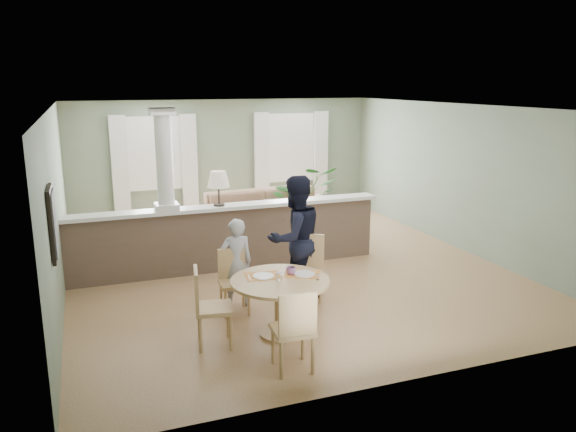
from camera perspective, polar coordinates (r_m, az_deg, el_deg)
name	(u,v)px	position (r m, az deg, el deg)	size (l,w,h in m)	color
ground	(284,267)	(9.66, -0.45, -5.15)	(8.00, 8.00, 0.00)	tan
room_shell	(270,157)	(9.82, -1.87, 6.01)	(7.02, 8.02, 2.71)	gray
pony_wall	(224,229)	(9.37, -6.55, -1.33)	(5.32, 0.38, 2.70)	brown
sofa	(269,214)	(11.51, -1.96, 0.25)	(3.11, 1.22, 0.91)	brown
houseplant	(302,202)	(11.22, 1.44, 1.46)	(1.35, 1.17, 1.50)	#316B2B
dining_table	(280,291)	(6.96, -0.79, -7.61)	(1.22, 1.22, 0.83)	tan
chair_far_boy	(233,278)	(7.75, -5.58, -6.27)	(0.41, 0.41, 0.87)	tan
chair_far_man	(307,267)	(7.88, 1.93, -5.25)	(0.63, 0.63, 1.01)	tan
chair_near	(295,327)	(6.12, 0.67, -11.24)	(0.47, 0.47, 0.96)	tan
chair_side	(207,304)	(6.78, -8.20, -8.82)	(0.50, 0.50, 0.97)	tan
child_person	(236,263)	(7.85, -5.29, -4.78)	(0.46, 0.30, 1.27)	#A0A1A5
man_person	(295,238)	(8.03, 0.72, -2.28)	(0.88, 0.69, 1.82)	black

